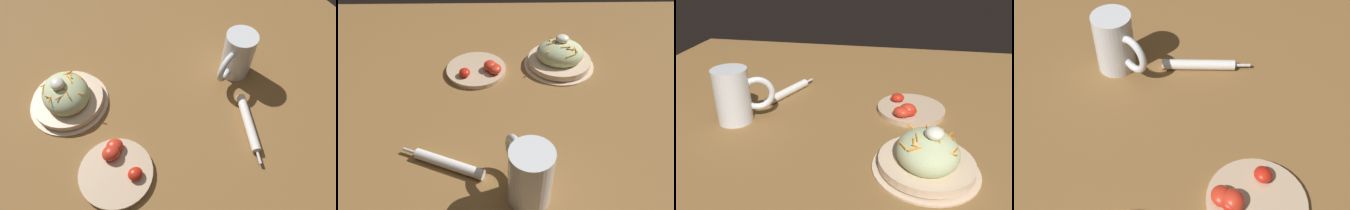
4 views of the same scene
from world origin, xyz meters
TOP-DOWN VIEW (x-y plane):
  - ground_plane at (0.00, 0.00)m, footprint 1.43×1.43m
  - beer_mug at (-0.02, 0.21)m, footprint 0.09×0.14m
  - napkin_roll at (0.16, 0.14)m, footprint 0.19×0.09m
  - tomato_plate at (0.10, -0.22)m, footprint 0.18×0.18m

SIDE VIEW (x-z plane):
  - ground_plane at x=0.00m, z-range 0.00..0.00m
  - tomato_plate at x=0.10m, z-range -0.01..0.03m
  - napkin_roll at x=0.16m, z-range 0.00..0.02m
  - beer_mug at x=-0.02m, z-range -0.01..0.14m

